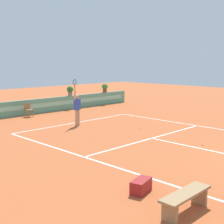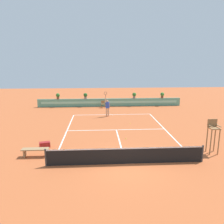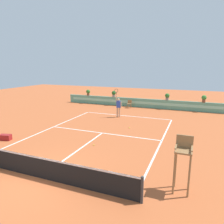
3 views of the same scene
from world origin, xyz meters
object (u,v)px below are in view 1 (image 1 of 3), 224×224
gear_bag (141,186)px  tennis_player (77,107)px  tennis_ball_mid_court (202,145)px  potted_plant_far_right (105,87)px  ball_kid_chair (28,109)px  tennis_ball_near_baseline (141,128)px  bench_courtside (186,198)px  potted_plant_right (70,90)px

gear_bag → tennis_player: size_ratio=0.27×
tennis_ball_mid_court → potted_plant_far_right: 13.84m
ball_kid_chair → gear_bag: bearing=-108.2°
tennis_ball_near_baseline → potted_plant_far_right: (5.27, 8.18, 1.38)m
gear_bag → tennis_player: (4.57, 8.29, 0.87)m
ball_kid_chair → bench_courtside: bearing=-107.2°
tennis_ball_mid_court → potted_plant_right: 12.64m
tennis_ball_near_baseline → bench_courtside: bearing=-134.4°
ball_kid_chair → bench_courtside: ball_kid_chair is taller
bench_courtside → potted_plant_right: potted_plant_right is taller
tennis_player → potted_plant_right: 6.40m
tennis_player → potted_plant_far_right: tennis_player is taller
gear_bag → tennis_ball_near_baseline: (6.54, 5.37, -0.15)m
ball_kid_chair → potted_plant_far_right: bearing=5.5°
tennis_ball_mid_court → potted_plant_right: bearing=78.2°
tennis_ball_mid_court → tennis_player: bearing=98.5°
ball_kid_chair → tennis_ball_near_baseline: bearing=-72.7°
gear_bag → tennis_player: bearing=61.1°
bench_courtside → gear_bag: bearing=82.1°
potted_plant_far_right → tennis_ball_mid_court: bearing=-116.7°
gear_bag → potted_plant_right: bearing=58.8°
ball_kid_chair → potted_plant_far_right: 7.68m
bench_courtside → gear_bag: size_ratio=2.29×
tennis_ball_near_baseline → tennis_ball_mid_court: bearing=-102.4°
potted_plant_right → tennis_player: bearing=-124.6°
gear_bag → tennis_ball_mid_court: 5.76m
tennis_player → tennis_ball_mid_court: size_ratio=38.01×
tennis_player → tennis_ball_near_baseline: (1.97, -2.92, -1.02)m
ball_kid_chair → tennis_player: size_ratio=0.33×
ball_kid_chair → bench_courtside: (-4.43, -14.33, -0.10)m
gear_bag → tennis_player: tennis_player is taller
potted_plant_right → tennis_ball_mid_court: bearing=-101.8°
ball_kid_chair → gear_bag: ball_kid_chair is taller
gear_bag → tennis_ball_near_baseline: gear_bag is taller
gear_bag → potted_plant_right: potted_plant_right is taller
ball_kid_chair → tennis_ball_near_baseline: ball_kid_chair is taller
tennis_ball_mid_court → potted_plant_right: size_ratio=0.09×
gear_bag → potted_plant_right: size_ratio=0.97×
potted_plant_right → potted_plant_far_right: bearing=0.0°
tennis_player → tennis_ball_near_baseline: bearing=-56.1°
potted_plant_right → bench_courtside: bearing=-119.2°
gear_bag → tennis_ball_mid_court: (5.63, 1.24, -0.15)m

